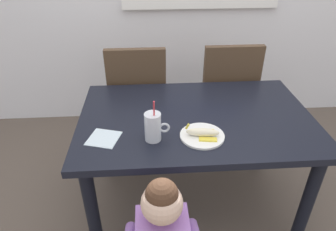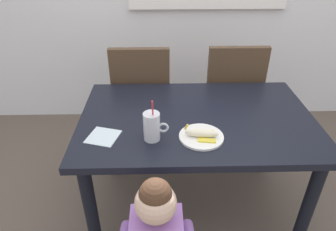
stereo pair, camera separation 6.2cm
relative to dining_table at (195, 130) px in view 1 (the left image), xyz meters
The scene contains 8 objects.
ground_plane 0.63m from the dining_table, ahead, with size 24.00×24.00×0.00m, color brown.
dining_table is the anchor object (origin of this frame).
dining_chair_left 0.72m from the dining_table, 119.66° to the left, with size 0.44×0.45×0.96m.
dining_chair_right 0.72m from the dining_table, 61.66° to the left, with size 0.44×0.44×0.96m.
milk_cup 0.37m from the dining_table, 139.67° to the right, with size 0.13×0.09×0.25m.
snack_plate 0.24m from the dining_table, 89.36° to the right, with size 0.23×0.23×0.01m, color white.
peeled_banana 0.26m from the dining_table, 90.40° to the right, with size 0.17×0.12×0.07m.
paper_napkin 0.55m from the dining_table, 159.22° to the right, with size 0.15×0.15×0.00m, color silver.
Camera 1 is at (-0.26, -1.46, 1.64)m, focal length 32.29 mm.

